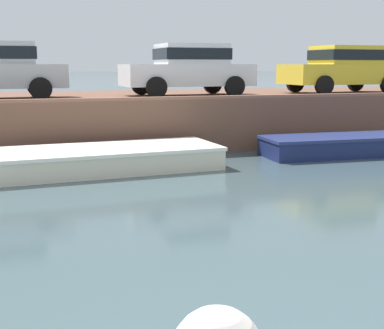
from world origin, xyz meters
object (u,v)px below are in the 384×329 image
at_px(car_right_inner_yellow, 343,67).
at_px(car_centre_white, 188,67).
at_px(boat_moored_east_navy, 350,145).
at_px(boat_moored_central_cream, 93,160).

bearing_deg(car_right_inner_yellow, car_centre_white, -180.00).
bearing_deg(boat_moored_east_navy, car_right_inner_yellow, 60.76).
bearing_deg(car_right_inner_yellow, boat_moored_central_cream, -158.64).
bearing_deg(boat_moored_east_navy, car_centre_white, 137.63).
xyz_separation_m(car_centre_white, car_right_inner_yellow, (5.41, 0.00, 0.00)).
xyz_separation_m(boat_moored_central_cream, car_centre_white, (3.39, 3.44, 2.08)).
relative_size(car_centre_white, car_right_inner_yellow, 0.97).
distance_m(boat_moored_central_cream, boat_moored_east_navy, 6.97).
relative_size(boat_moored_central_cream, boat_moored_east_navy, 1.22).
relative_size(boat_moored_central_cream, car_centre_white, 1.66).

